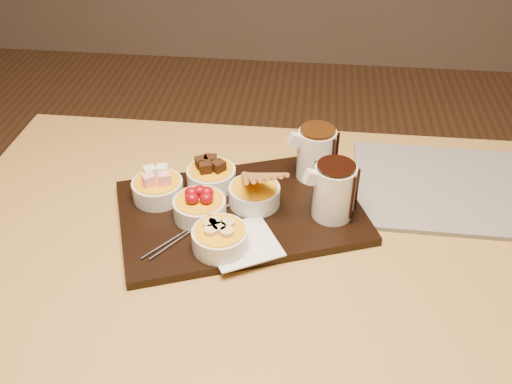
# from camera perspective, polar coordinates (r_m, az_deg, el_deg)

# --- Properties ---
(dining_table) EXTENTS (1.20, 0.80, 0.75)m
(dining_table) POSITION_cam_1_polar(r_m,az_deg,el_deg) (1.14, -0.20, -8.02)
(dining_table) COLOR #B78B44
(dining_table) RESTS_ON ground
(serving_board) EXTENTS (0.54, 0.44, 0.02)m
(serving_board) POSITION_cam_1_polar(r_m,az_deg,el_deg) (1.11, -1.54, -2.01)
(serving_board) COLOR black
(serving_board) RESTS_ON dining_table
(napkin) EXTENTS (0.16, 0.16, 0.00)m
(napkin) POSITION_cam_1_polar(r_m,az_deg,el_deg) (1.03, -1.38, -5.10)
(napkin) COLOR white
(napkin) RESTS_ON serving_board
(bowl_marshmallows) EXTENTS (0.10, 0.10, 0.04)m
(bowl_marshmallows) POSITION_cam_1_polar(r_m,az_deg,el_deg) (1.14, -9.79, 0.25)
(bowl_marshmallows) COLOR silver
(bowl_marshmallows) RESTS_ON serving_board
(bowl_cake) EXTENTS (0.10, 0.10, 0.04)m
(bowl_cake) POSITION_cam_1_polar(r_m,az_deg,el_deg) (1.16, -4.49, 1.47)
(bowl_cake) COLOR silver
(bowl_cake) RESTS_ON serving_board
(bowl_strawberries) EXTENTS (0.10, 0.10, 0.04)m
(bowl_strawberries) POSITION_cam_1_polar(r_m,az_deg,el_deg) (1.08, -5.64, -1.65)
(bowl_strawberries) COLOR silver
(bowl_strawberries) RESTS_ON serving_board
(bowl_biscotti) EXTENTS (0.10, 0.10, 0.04)m
(bowl_biscotti) POSITION_cam_1_polar(r_m,az_deg,el_deg) (1.11, -0.16, -0.32)
(bowl_biscotti) COLOR silver
(bowl_biscotti) RESTS_ON serving_board
(bowl_bananas) EXTENTS (0.10, 0.10, 0.04)m
(bowl_bananas) POSITION_cam_1_polar(r_m,az_deg,el_deg) (1.01, -3.61, -4.72)
(bowl_bananas) COLOR silver
(bowl_bananas) RESTS_ON serving_board
(pitcher_dark_chocolate) EXTENTS (0.10, 0.10, 0.11)m
(pitcher_dark_chocolate) POSITION_cam_1_polar(r_m,az_deg,el_deg) (1.07, 7.79, 0.03)
(pitcher_dark_chocolate) COLOR silver
(pitcher_dark_chocolate) RESTS_ON serving_board
(pitcher_milk_chocolate) EXTENTS (0.10, 0.10, 0.11)m
(pitcher_milk_chocolate) POSITION_cam_1_polar(r_m,az_deg,el_deg) (1.17, 6.03, 3.79)
(pitcher_milk_chocolate) COLOR silver
(pitcher_milk_chocolate) RESTS_ON serving_board
(fondue_skewers) EXTENTS (0.22, 0.18, 0.01)m
(fondue_skewers) POSITION_cam_1_polar(r_m,az_deg,el_deg) (1.07, -5.90, -3.18)
(fondue_skewers) COLOR silver
(fondue_skewers) RESTS_ON serving_board
(newspaper) EXTENTS (0.38, 0.31, 0.01)m
(newspaper) POSITION_cam_1_polar(r_m,az_deg,el_deg) (1.25, 18.61, 0.39)
(newspaper) COLOR beige
(newspaper) RESTS_ON dining_table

